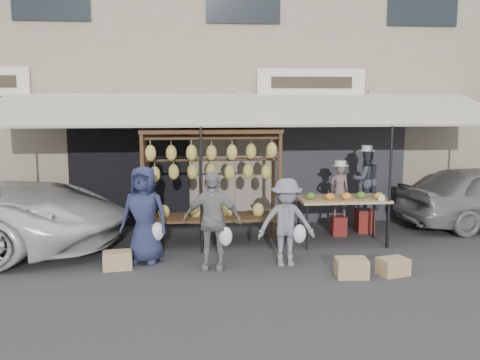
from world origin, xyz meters
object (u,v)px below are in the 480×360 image
object	(u,v)px
banana_rack	(211,165)
crate_far	(117,260)
customer_left	(144,215)
customer_mid	(212,220)
produce_table	(343,200)
vendor_right	(366,179)
customer_right	(286,222)
crate_near_a	(351,268)
crate_near_b	(393,267)
vendor_left	(339,190)

from	to	relation	value
banana_rack	crate_far	world-z (taller)	banana_rack
customer_left	customer_mid	distance (m)	1.22
produce_table	customer_mid	bearing A→B (deg)	-153.42
vendor_right	customer_right	bearing A→B (deg)	40.10
banana_rack	produce_table	world-z (taller)	banana_rack
crate_near_a	customer_left	bearing A→B (deg)	161.41
vendor_right	crate_near_b	world-z (taller)	vendor_right
produce_table	crate_near_b	size ratio (longest dim) A/B	3.79
banana_rack	produce_table	distance (m)	2.62
crate_near_a	crate_far	size ratio (longest dim) A/B	1.04
produce_table	customer_right	bearing A→B (deg)	-137.05
customer_left	crate_far	world-z (taller)	customer_left
banana_rack	vendor_left	bearing A→B (deg)	11.70
produce_table	vendor_right	world-z (taller)	vendor_right
banana_rack	crate_far	size ratio (longest dim) A/B	5.55
customer_left	crate_near_a	size ratio (longest dim) A/B	3.42
banana_rack	customer_right	distance (m)	1.97
banana_rack	crate_near_b	size ratio (longest dim) A/B	5.79
vendor_right	produce_table	bearing A→B (deg)	43.94
produce_table	vendor_left	bearing A→B (deg)	79.68
produce_table	customer_right	distance (m)	1.83
customer_right	crate_far	size ratio (longest dim) A/B	3.16
crate_far	customer_mid	bearing A→B (deg)	-5.22
produce_table	crate_near_b	bearing A→B (deg)	-81.94
customer_mid	crate_near_b	world-z (taller)	customer_mid
crate_near_b	vendor_right	bearing A→B (deg)	80.48
customer_right	vendor_right	bearing A→B (deg)	46.12
customer_mid	crate_near_b	xyz separation A→B (m)	(2.85, -0.62, -0.68)
crate_near_b	customer_right	bearing A→B (deg)	157.45
vendor_right	customer_left	distance (m)	4.77
crate_near_a	crate_far	xyz separation A→B (m)	(-3.73, 0.80, -0.01)
customer_left	customer_right	bearing A→B (deg)	6.24
banana_rack	customer_right	world-z (taller)	banana_rack
banana_rack	crate_near_b	bearing A→B (deg)	-35.73
vendor_left	vendor_right	xyz separation A→B (m)	(0.62, 0.21, 0.18)
banana_rack	customer_left	size ratio (longest dim) A/B	1.56
customer_left	customer_mid	bearing A→B (deg)	-5.80
customer_right	crate_far	world-z (taller)	customer_right
crate_near_b	customer_mid	bearing A→B (deg)	167.69
customer_mid	crate_far	distance (m)	1.71
vendor_right	crate_near_a	distance (m)	3.18
banana_rack	vendor_right	bearing A→B (deg)	13.03
produce_table	customer_left	bearing A→B (deg)	-167.22
customer_left	crate_near_b	world-z (taller)	customer_left
vendor_left	customer_left	size ratio (longest dim) A/B	0.65
customer_left	crate_far	xyz separation A→B (m)	(-0.43, -0.31, -0.69)
customer_left	vendor_right	bearing A→B (deg)	36.72
customer_left	crate_near_a	xyz separation A→B (m)	(3.29, -1.11, -0.69)
banana_rack	crate_near_a	world-z (taller)	banana_rack
crate_near_a	customer_right	bearing A→B (deg)	142.56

